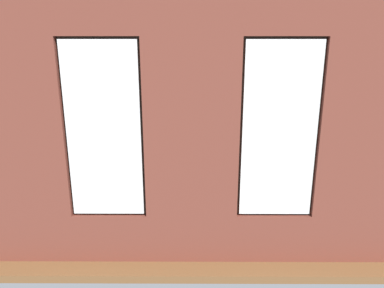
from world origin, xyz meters
The scene contains 20 objects.
ground_plane centered at (0.00, 0.00, -0.05)m, with size 7.30×5.49×0.10m, color brown.
brick_wall_with_windows centered at (0.00, 2.36, 1.54)m, with size 6.70×0.30×3.14m.
white_wall_right centered at (3.30, 0.20, 1.57)m, with size 0.10×4.49×3.14m, color silver.
couch_by_window centered at (0.73, 1.71, 0.33)m, with size 1.91×0.87×0.80m.
couch_left centered at (-2.65, 0.08, 0.33)m, with size 0.94×2.13×0.80m.
coffee_table centered at (0.01, -0.23, 0.40)m, with size 1.24×0.83×0.46m.
cup_ceramic centered at (0.38, -0.10, 0.50)m, with size 0.07×0.07×0.08m, color #4C4C51.
candle_jar centered at (0.16, -0.33, 0.52)m, with size 0.08×0.08×0.11m, color #B7333D.
table_plant_small centered at (-0.33, -0.37, 0.59)m, with size 0.14×0.14×0.24m.
remote_gray centered at (0.01, -0.23, 0.47)m, with size 0.05×0.17×0.02m, color #59595B.
remote_black centered at (-0.08, -0.10, 0.47)m, with size 0.05×0.17×0.02m, color black.
media_console centered at (3.00, -0.36, 0.25)m, with size 1.14×0.42×0.51m, color black.
tv_flatscreen centered at (3.00, -0.36, 0.93)m, with size 1.20×0.20×0.85m.
papasan_chair centered at (-0.01, -1.50, 0.45)m, with size 1.13×1.13×0.71m.
potted_plant_corner_near_left centered at (-2.80, -1.74, 0.59)m, with size 0.64×0.64×0.87m.
potted_plant_by_left_couch centered at (-2.25, -1.42, 0.35)m, with size 0.39×0.39×0.53m.
potted_plant_foreground_right centered at (2.70, -1.71, 0.74)m, with size 1.00×1.02×1.24m.
potted_plant_between_couches centered at (-0.67, 1.66, 0.60)m, with size 0.62×0.62×0.94m.
potted_plant_near_tv centered at (2.45, 0.66, 0.64)m, with size 0.72×0.72×1.00m.
potted_plant_mid_room_small centered at (-1.10, -1.09, 0.39)m, with size 0.33×0.33×0.60m.
Camera 1 is at (-0.02, 6.55, 2.78)m, focal length 35.00 mm.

